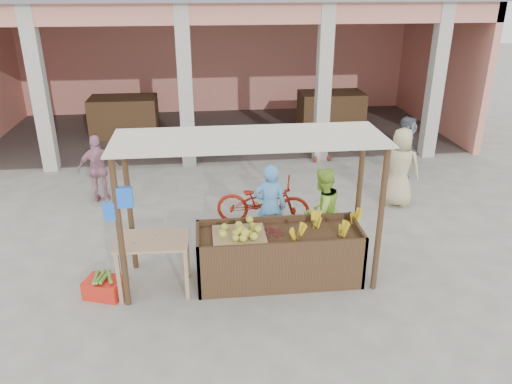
{
  "coord_description": "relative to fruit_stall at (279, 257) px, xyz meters",
  "views": [
    {
      "loc": [
        -0.63,
        -6.87,
        4.51
      ],
      "look_at": [
        0.27,
        1.2,
        1.03
      ],
      "focal_mm": 35.0,
      "sensor_mm": 36.0,
      "label": 1
    }
  ],
  "objects": [
    {
      "name": "vendor_green",
      "position": [
        0.87,
        0.78,
        0.43
      ],
      "size": [
        0.93,
        0.81,
        1.67
      ],
      "primitive_type": "imported",
      "rotation": [
        0.0,
        0.0,
        3.68
      ],
      "color": "#A5DD42",
      "rests_on": "ground"
    },
    {
      "name": "shopper_b",
      "position": [
        -3.38,
        3.49,
        0.4
      ],
      "size": [
        0.94,
        0.5,
        1.59
      ],
      "primitive_type": "imported",
      "rotation": [
        0.0,
        0.0,
        3.15
      ],
      "color": "#BF7F95",
      "rests_on": "ground"
    },
    {
      "name": "banana_heap",
      "position": [
        0.73,
        0.03,
        0.51
      ],
      "size": [
        1.16,
        0.63,
        0.21
      ],
      "primitive_type": null,
      "color": "gold",
      "rests_on": "fruit_stall"
    },
    {
      "name": "papaya_pile",
      "position": [
        -1.96,
        -0.09,
        0.59
      ],
      "size": [
        0.71,
        0.41,
        0.2
      ],
      "primitive_type": null,
      "color": "#418A2D",
      "rests_on": "side_table"
    },
    {
      "name": "market_building",
      "position": [
        -0.45,
        8.93,
        2.3
      ],
      "size": [
        14.4,
        6.4,
        4.2
      ],
      "color": "tan",
      "rests_on": "ground"
    },
    {
      "name": "stall_awning",
      "position": [
        -0.51,
        0.06,
        1.58
      ],
      "size": [
        4.09,
        1.35,
        2.39
      ],
      "color": "#4F321F",
      "rests_on": "ground"
    },
    {
      "name": "shopper_d",
      "position": [
        3.79,
        4.27,
        0.39
      ],
      "size": [
        1.06,
        1.57,
        1.57
      ],
      "primitive_type": "imported",
      "rotation": [
        0.0,
        0.0,
        1.22
      ],
      "color": "#4A4B57",
      "rests_on": "ground"
    },
    {
      "name": "vendor_blue",
      "position": [
        -0.0,
        1.03,
        0.45
      ],
      "size": [
        0.7,
        0.55,
        1.7
      ],
      "primitive_type": "imported",
      "rotation": [
        0.0,
        0.0,
        3.0
      ],
      "color": "#58A3EF",
      "rests_on": "ground"
    },
    {
      "name": "side_table",
      "position": [
        -1.96,
        -0.09,
        0.34
      ],
      "size": [
        1.12,
        0.77,
        0.88
      ],
      "rotation": [
        0.0,
        0.0,
        -0.04
      ],
      "color": "tan",
      "rests_on": "ground"
    },
    {
      "name": "shopper_c",
      "position": [
        2.98,
        2.59,
        0.54
      ],
      "size": [
        1.07,
        0.91,
        1.88
      ],
      "primitive_type": "imported",
      "rotation": [
        0.0,
        0.0,
        2.72
      ],
      "color": "tan",
      "rests_on": "ground"
    },
    {
      "name": "ground",
      "position": [
        -0.5,
        0.0,
        -0.4
      ],
      "size": [
        60.0,
        60.0,
        0.0
      ],
      "primitive_type": "plane",
      "color": "slate",
      "rests_on": "ground"
    },
    {
      "name": "melon_tray",
      "position": [
        -0.63,
        -0.03,
        0.5
      ],
      "size": [
        0.82,
        0.71,
        0.21
      ],
      "color": "#9D8051",
      "rests_on": "fruit_stall"
    },
    {
      "name": "motorcycle",
      "position": [
        -0.01,
        1.97,
        0.1
      ],
      "size": [
        1.05,
        2.02,
        1.01
      ],
      "primitive_type": "imported",
      "rotation": [
        0.0,
        0.0,
        1.36
      ],
      "color": "maroon",
      "rests_on": "ground"
    },
    {
      "name": "plantain_bundle",
      "position": [
        -2.73,
        -0.19,
        -0.06
      ],
      "size": [
        0.46,
        0.32,
        0.09
      ],
      "primitive_type": null,
      "color": "#5B8931",
      "rests_on": "red_crate"
    },
    {
      "name": "berry_heap",
      "position": [
        -0.12,
        0.01,
        0.46
      ],
      "size": [
        0.39,
        0.32,
        0.13
      ],
      "primitive_type": "ellipsoid",
      "color": "maroon",
      "rests_on": "fruit_stall"
    },
    {
      "name": "produce_sacks",
      "position": [
        2.02,
        5.45,
        -0.07
      ],
      "size": [
        0.87,
        0.54,
        0.66
      ],
      "color": "maroon",
      "rests_on": "ground"
    },
    {
      "name": "red_crate",
      "position": [
        -2.73,
        -0.19,
        -0.26
      ],
      "size": [
        0.66,
        0.56,
        0.29
      ],
      "primitive_type": "cube",
      "rotation": [
        0.0,
        0.0,
        -0.34
      ],
      "color": "red",
      "rests_on": "ground"
    },
    {
      "name": "fruit_stall",
      "position": [
        0.0,
        0.0,
        0.0
      ],
      "size": [
        2.6,
        0.95,
        0.8
      ],
      "primitive_type": "cube",
      "color": "#4F321F",
      "rests_on": "ground"
    }
  ]
}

